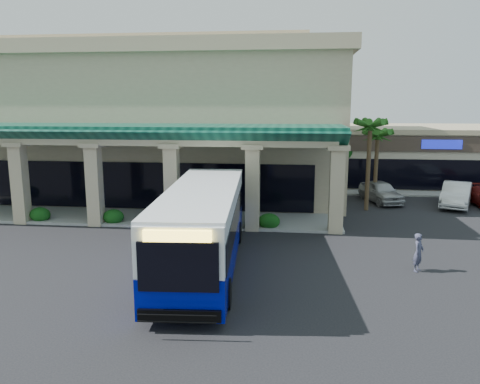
% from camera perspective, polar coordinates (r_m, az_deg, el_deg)
% --- Properties ---
extents(ground, '(110.00, 110.00, 0.00)m').
position_cam_1_polar(ground, '(21.25, -3.82, -8.21)').
color(ground, black).
extents(main_building, '(30.80, 14.80, 11.35)m').
position_cam_1_polar(main_building, '(37.65, -11.63, 8.66)').
color(main_building, tan).
rests_on(main_building, ground).
extents(arcade, '(30.00, 6.20, 5.70)m').
position_cam_1_polar(arcade, '(29.30, -17.01, 2.34)').
color(arcade, '#0A3E30').
rests_on(arcade, ground).
extents(strip_mall, '(22.50, 12.50, 4.90)m').
position_cam_1_polar(strip_mall, '(46.25, 24.66, 4.25)').
color(strip_mall, beige).
rests_on(strip_mall, ground).
extents(palm_0, '(2.40, 2.40, 6.60)m').
position_cam_1_polar(palm_0, '(31.34, 15.41, 3.77)').
color(palm_0, '#1F5416').
rests_on(palm_0, ground).
extents(palm_1, '(2.40, 2.40, 5.80)m').
position_cam_1_polar(palm_1, '(34.49, 16.28, 3.66)').
color(palm_1, '#1F5416').
rests_on(palm_1, ground).
extents(broadleaf_tree, '(2.60, 2.60, 4.81)m').
position_cam_1_polar(broadleaf_tree, '(39.21, 12.16, 3.92)').
color(broadleaf_tree, '#0E3E0E').
rests_on(broadleaf_tree, ground).
extents(transit_bus, '(3.70, 12.49, 3.44)m').
position_cam_1_polar(transit_bus, '(19.82, -4.52, -4.42)').
color(transit_bus, '#010A96').
rests_on(transit_bus, ground).
extents(pedestrian, '(0.65, 0.70, 1.61)m').
position_cam_1_polar(pedestrian, '(20.93, 20.92, -6.90)').
color(pedestrian, '#3A3B52').
rests_on(pedestrian, ground).
extents(car_silver, '(2.95, 4.78, 1.52)m').
position_cam_1_polar(car_silver, '(34.55, 16.78, 0.05)').
color(car_silver, '#A9A9A9').
rests_on(car_silver, ground).
extents(car_white, '(3.44, 5.23, 1.63)m').
position_cam_1_polar(car_white, '(35.00, 24.86, -0.27)').
color(car_white, silver).
rests_on(car_white, ground).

